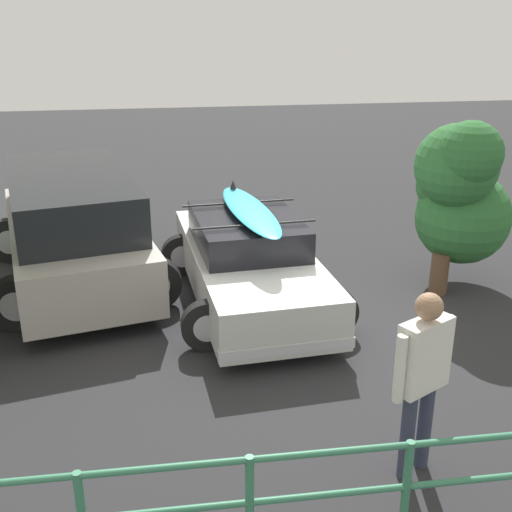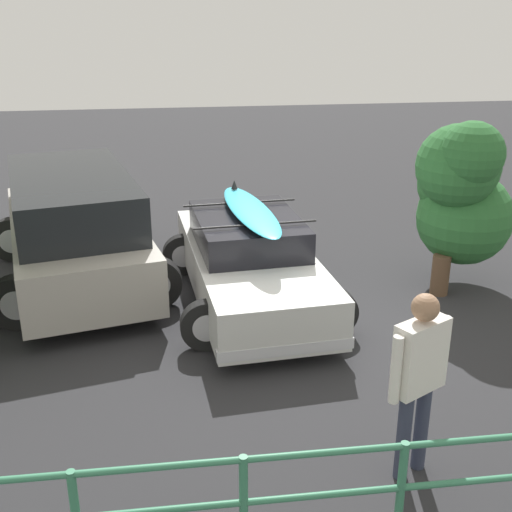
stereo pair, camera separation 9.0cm
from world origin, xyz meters
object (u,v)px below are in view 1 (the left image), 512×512
(sedan_car, at_px, (249,261))
(person_bystander, at_px, (423,369))
(bush_near_left, at_px, (460,192))
(suv_car, at_px, (73,228))

(sedan_car, distance_m, person_bystander, 4.18)
(bush_near_left, bearing_deg, suv_car, -10.63)
(suv_car, distance_m, bush_near_left, 5.97)
(suv_car, height_order, bush_near_left, bush_near_left)
(person_bystander, distance_m, bush_near_left, 4.71)
(bush_near_left, bearing_deg, sedan_car, 0.90)
(bush_near_left, bearing_deg, person_bystander, 60.86)
(person_bystander, bearing_deg, suv_car, -55.69)
(sedan_car, relative_size, suv_car, 0.87)
(suv_car, bearing_deg, person_bystander, 124.31)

